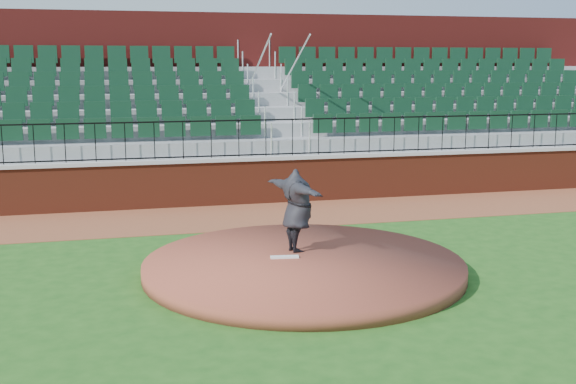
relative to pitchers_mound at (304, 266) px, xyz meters
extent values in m
plane|color=#1F4F16|center=(0.02, -0.22, -0.12)|extent=(90.00, 90.00, 0.00)
cube|color=brown|center=(0.02, 5.18, -0.12)|extent=(34.00, 3.20, 0.01)
cube|color=maroon|center=(0.02, 6.78, 0.47)|extent=(34.00, 0.35, 1.20)
cube|color=#B7B7B7|center=(0.02, 6.78, 1.12)|extent=(34.00, 0.45, 0.10)
cube|color=maroon|center=(0.02, 12.31, 2.62)|extent=(34.00, 0.50, 5.50)
cylinder|color=brown|center=(0.00, 0.00, 0.00)|extent=(5.92, 5.92, 0.25)
cube|color=white|center=(-0.31, 0.22, 0.14)|extent=(0.54, 0.20, 0.04)
imported|color=black|center=(0.03, 0.63, 0.93)|extent=(1.02, 2.05, 1.61)
camera|label=1|loc=(-3.38, -12.29, 3.73)|focal=44.52mm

